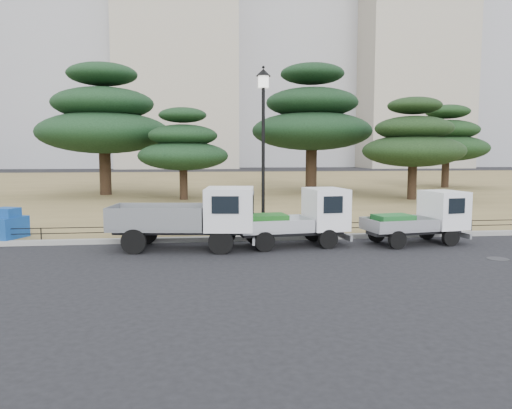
{
  "coord_description": "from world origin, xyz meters",
  "views": [
    {
      "loc": [
        -1.99,
        -14.1,
        3.01
      ],
      "look_at": [
        0.0,
        2.0,
        1.3
      ],
      "focal_mm": 35.0,
      "sensor_mm": 36.0,
      "label": 1
    }
  ],
  "objects": [
    {
      "name": "curb",
      "position": [
        0.0,
        2.6,
        0.08
      ],
      "size": [
        120.0,
        0.25,
        0.16
      ],
      "primitive_type": "cube",
      "color": "gray",
      "rests_on": "ground"
    },
    {
      "name": "tower_center_left",
      "position": [
        -5.0,
        85.0,
        27.5
      ],
      "size": [
        22.0,
        20.0,
        55.0
      ],
      "primitive_type": "cube",
      "color": "#AAA08C",
      "rests_on": "ground"
    },
    {
      "name": "street_lamp",
      "position": [
        0.36,
        2.9,
        3.97
      ],
      "size": [
        0.51,
        0.51,
        5.65
      ],
      "color": "black",
      "rests_on": "lawn"
    },
    {
      "name": "manhole",
      "position": [
        6.5,
        -1.2,
        0.01
      ],
      "size": [
        0.6,
        0.6,
        0.01
      ],
      "primitive_type": "cylinder",
      "color": "#2D2D30",
      "rests_on": "ground"
    },
    {
      "name": "truck_large",
      "position": [
        -2.08,
        1.34,
        1.06
      ],
      "size": [
        4.58,
        2.27,
        1.91
      ],
      "rotation": [
        0.0,
        0.0,
        -0.13
      ],
      "color": "black",
      "rests_on": "ground"
    },
    {
      "name": "truck_kei_rear",
      "position": [
        5.42,
        1.35,
        0.86
      ],
      "size": [
        3.47,
        1.87,
        1.72
      ],
      "rotation": [
        0.0,
        0.0,
        0.16
      ],
      "color": "black",
      "rests_on": "ground"
    },
    {
      "name": "pine_east_far",
      "position": [
        18.21,
        24.16,
        3.98
      ],
      "size": [
        6.6,
        6.6,
        6.63
      ],
      "color": "black",
      "rests_on": "lawn"
    },
    {
      "name": "ground",
      "position": [
        0.0,
        0.0,
        0.0
      ],
      "size": [
        220.0,
        220.0,
        0.0
      ],
      "primitive_type": "plane",
      "color": "black"
    },
    {
      "name": "pine_center_left",
      "position": [
        -2.65,
        16.24,
        3.33
      ],
      "size": [
        5.41,
        5.41,
        5.5
      ],
      "color": "black",
      "rests_on": "lawn"
    },
    {
      "name": "pine_west_near",
      "position": [
        -7.93,
        20.32,
        5.15
      ],
      "size": [
        8.68,
        8.68,
        8.68
      ],
      "color": "black",
      "rests_on": "lawn"
    },
    {
      "name": "pine_east_near",
      "position": [
        11.13,
        14.74,
        3.69
      ],
      "size": [
        6.07,
        6.07,
        6.13
      ],
      "color": "black",
      "rests_on": "lawn"
    },
    {
      "name": "tower_far_east",
      "position": [
        58.0,
        90.0,
        35.0
      ],
      "size": [
        24.0,
        20.0,
        70.0
      ],
      "primitive_type": "cube",
      "color": "#A0A0A5",
      "rests_on": "ground"
    },
    {
      "name": "pipe_fence",
      "position": [
        0.0,
        2.75,
        0.44
      ],
      "size": [
        38.0,
        0.04,
        0.4
      ],
      "color": "black",
      "rests_on": "lawn"
    },
    {
      "name": "tarp_pile",
      "position": [
        -8.48,
        3.33,
        0.56
      ],
      "size": [
        1.84,
        1.62,
        1.02
      ],
      "rotation": [
        0.0,
        0.0,
        -0.4
      ],
      "color": "#13479A",
      "rests_on": "lawn"
    },
    {
      "name": "lawn",
      "position": [
        0.0,
        30.6,
        0.07
      ],
      "size": [
        120.0,
        56.0,
        0.15
      ],
      "primitive_type": "cube",
      "color": "olive",
      "rests_on": "ground"
    },
    {
      "name": "truck_kei_front",
      "position": [
        1.38,
        1.47,
        0.92
      ],
      "size": [
        3.62,
        1.86,
        1.84
      ],
      "rotation": [
        0.0,
        0.0,
        0.12
      ],
      "color": "black",
      "rests_on": "ground"
    },
    {
      "name": "pine_center_right",
      "position": [
        6.3,
        20.83,
        5.38
      ],
      "size": [
        8.51,
        8.51,
        9.03
      ],
      "color": "black",
      "rests_on": "lawn"
    },
    {
      "name": "tower_east",
      "position": [
        40.0,
        82.0,
        24.0
      ],
      "size": [
        20.0,
        18.0,
        48.0
      ],
      "primitive_type": "cube",
      "color": "#AAA08C",
      "rests_on": "ground"
    }
  ]
}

